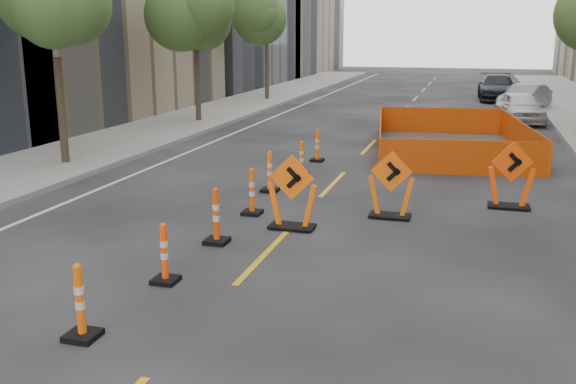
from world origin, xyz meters
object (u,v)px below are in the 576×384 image
(channelizer_3, at_px, (164,253))
(chevron_sign_left, at_px, (292,192))
(channelizer_6, at_px, (270,171))
(channelizer_8, at_px, (317,145))
(channelizer_7, at_px, (301,158))
(channelizer_5, at_px, (252,191))
(chevron_sign_center, at_px, (391,184))
(chevron_sign_right, at_px, (511,175))
(parked_car_mid, at_px, (525,98))
(parked_car_far, at_px, (497,87))
(parked_car_near, at_px, (521,107))
(channelizer_2, at_px, (80,301))
(channelizer_4, at_px, (216,216))

(channelizer_3, bearing_deg, chevron_sign_left, 71.03)
(channelizer_6, bearing_deg, channelizer_8, 86.97)
(channelizer_8, relative_size, chevron_sign_left, 0.65)
(channelizer_7, distance_m, chevron_sign_left, 5.17)
(channelizer_3, xyz_separation_m, channelizer_5, (0.03, 4.25, 0.02))
(chevron_sign_left, distance_m, chevron_sign_center, 2.34)
(chevron_sign_right, height_order, parked_car_mid, chevron_sign_right)
(parked_car_mid, bearing_deg, parked_car_far, 127.69)
(parked_car_mid, bearing_deg, channelizer_5, -83.27)
(parked_car_near, height_order, parked_car_mid, parked_car_near)
(chevron_sign_right, height_order, parked_car_far, chevron_sign_right)
(channelizer_2, xyz_separation_m, chevron_sign_right, (5.82, 8.58, 0.26))
(channelizer_5, xyz_separation_m, chevron_sign_right, (5.63, 2.20, 0.26))
(parked_car_mid, bearing_deg, chevron_sign_center, -76.27)
(channelizer_5, bearing_deg, chevron_sign_right, 21.40)
(channelizer_5, height_order, channelizer_6, channelizer_6)
(chevron_sign_left, bearing_deg, parked_car_mid, 77.29)
(channelizer_3, relative_size, channelizer_6, 0.95)
(channelizer_4, xyz_separation_m, channelizer_6, (-0.27, 4.25, -0.02))
(chevron_sign_left, height_order, parked_car_mid, chevron_sign_left)
(channelizer_2, distance_m, parked_car_far, 34.69)
(channelizer_8, relative_size, parked_car_far, 0.19)
(chevron_sign_left, bearing_deg, parked_car_far, 82.31)
(chevron_sign_center, xyz_separation_m, parked_car_mid, (4.13, 21.85, -0.08))
(channelizer_6, height_order, chevron_sign_center, chevron_sign_center)
(channelizer_6, bearing_deg, channelizer_4, -86.35)
(channelizer_4, distance_m, parked_car_far, 30.48)
(channelizer_4, bearing_deg, channelizer_2, -92.72)
(channelizer_2, distance_m, chevron_sign_left, 5.76)
(channelizer_2, height_order, parked_car_far, parked_car_far)
(channelizer_4, xyz_separation_m, channelizer_7, (0.00, 6.38, -0.06))
(chevron_sign_center, bearing_deg, channelizer_3, -121.87)
(chevron_sign_center, relative_size, parked_car_near, 0.37)
(channelizer_4, height_order, channelizer_7, channelizer_4)
(chevron_sign_left, relative_size, chevron_sign_right, 1.00)
(parked_car_far, bearing_deg, channelizer_6, -105.67)
(channelizer_3, height_order, parked_car_far, parked_car_far)
(channelizer_7, distance_m, parked_car_near, 15.08)
(channelizer_3, bearing_deg, parked_car_mid, 74.92)
(channelizer_6, distance_m, chevron_sign_center, 3.64)
(chevron_sign_center, bearing_deg, channelizer_7, 130.09)
(channelizer_4, xyz_separation_m, chevron_sign_left, (1.16, 1.34, 0.23))
(chevron_sign_left, distance_m, parked_car_mid, 24.02)
(channelizer_3, bearing_deg, chevron_sign_center, 57.82)
(chevron_sign_right, distance_m, parked_car_far, 25.57)
(channelizer_5, distance_m, channelizer_6, 2.14)
(parked_car_mid, xyz_separation_m, parked_car_far, (-1.25, 5.30, 0.09))
(channelizer_3, distance_m, channelizer_4, 2.13)
(channelizer_3, height_order, channelizer_4, channelizer_4)
(channelizer_2, xyz_separation_m, chevron_sign_left, (1.36, 5.60, 0.26))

